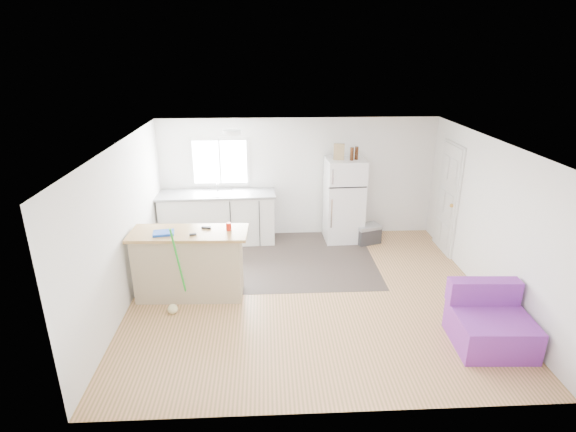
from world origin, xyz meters
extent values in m
cube|color=olive|center=(0.00, 0.00, -0.01)|extent=(5.50, 5.00, 0.01)
cube|color=white|center=(0.00, 0.00, 2.40)|extent=(5.50, 5.00, 0.01)
cube|color=white|center=(0.00, 2.50, 1.20)|extent=(5.50, 0.01, 2.40)
cube|color=white|center=(0.00, -2.50, 1.20)|extent=(5.50, 0.01, 2.40)
cube|color=white|center=(-2.75, 0.00, 1.20)|extent=(0.01, 5.00, 2.40)
cube|color=white|center=(2.75, 0.00, 1.20)|extent=(0.01, 5.00, 2.40)
cube|color=#2E2723|center=(-0.73, 1.25, 0.00)|extent=(4.05, 2.50, 0.00)
cube|color=white|center=(-1.55, 2.49, 1.55)|extent=(1.18, 0.04, 0.98)
cube|color=white|center=(-1.55, 2.47, 1.55)|extent=(1.05, 0.01, 0.85)
cube|color=white|center=(-1.55, 2.46, 1.55)|extent=(0.03, 0.02, 0.85)
cube|color=white|center=(2.72, 1.55, 1.01)|extent=(0.05, 0.82, 2.03)
cube|color=white|center=(2.73, 1.55, 1.02)|extent=(0.03, 0.92, 2.10)
sphere|color=gold|center=(2.67, 1.23, 1.00)|extent=(0.07, 0.07, 0.07)
cylinder|color=white|center=(-1.20, 1.20, 2.36)|extent=(0.30, 0.30, 0.07)
cube|color=white|center=(-1.62, 2.15, 0.49)|extent=(2.23, 0.74, 0.97)
cube|color=slate|center=(-1.62, 2.15, 0.99)|extent=(2.30, 0.79, 0.04)
cube|color=silver|center=(-1.62, 2.12, 0.99)|extent=(0.62, 0.49, 0.07)
cube|color=#C3B48D|center=(-1.85, 0.05, 0.52)|extent=(1.62, 0.62, 1.03)
cube|color=tan|center=(-1.82, 0.05, 1.06)|extent=(1.78, 0.73, 0.05)
cube|color=white|center=(0.88, 2.14, 0.83)|extent=(0.76, 0.71, 1.66)
cube|color=black|center=(0.88, 1.79, 1.20)|extent=(0.73, 0.04, 0.02)
cube|color=silver|center=(0.59, 1.79, 1.41)|extent=(0.03, 0.02, 0.30)
cube|color=silver|center=(0.59, 1.79, 0.68)|extent=(0.03, 0.02, 0.58)
cube|color=#2C2C2F|center=(1.35, 1.92, 0.16)|extent=(0.54, 0.45, 0.31)
cube|color=gray|center=(1.35, 1.92, 0.34)|extent=(0.57, 0.47, 0.06)
cube|color=purple|center=(2.23, -1.43, 0.22)|extent=(0.98, 0.93, 0.44)
cube|color=purple|center=(2.23, -1.10, 0.61)|extent=(0.95, 0.27, 0.33)
cube|color=white|center=(-1.72, -0.04, 0.11)|extent=(0.15, 0.13, 0.23)
cylinder|color=#1A3DBB|center=(-1.72, -0.04, 0.25)|extent=(0.06, 0.06, 0.04)
cylinder|color=green|center=(-1.92, -0.34, 0.69)|extent=(0.13, 0.35, 1.30)
sphere|color=beige|center=(-2.05, -0.46, 0.06)|extent=(0.15, 0.15, 0.15)
cylinder|color=red|center=(-1.22, 0.07, 1.14)|extent=(0.09, 0.09, 0.12)
cube|color=blue|center=(-2.18, -0.03, 1.10)|extent=(0.33, 0.26, 0.04)
cube|color=black|center=(-1.57, 0.16, 1.09)|extent=(0.15, 0.08, 0.03)
cube|color=black|center=(-1.74, -0.09, 1.09)|extent=(0.11, 0.06, 0.03)
cube|color=tan|center=(0.74, 2.10, 1.81)|extent=(0.22, 0.14, 0.30)
cylinder|color=#371A0A|center=(0.98, 2.03, 1.79)|extent=(0.08, 0.08, 0.25)
cylinder|color=#371A0A|center=(1.08, 2.10, 1.79)|extent=(0.07, 0.07, 0.25)
camera|label=1|loc=(-0.65, -6.22, 3.65)|focal=28.00mm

